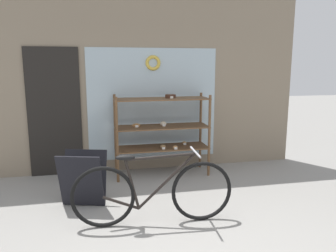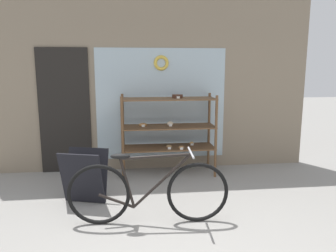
{
  "view_description": "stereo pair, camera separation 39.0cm",
  "coord_description": "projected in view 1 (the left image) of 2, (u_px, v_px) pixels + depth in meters",
  "views": [
    {
      "loc": [
        -0.73,
        -2.69,
        1.81
      ],
      "look_at": [
        0.14,
        1.37,
        1.04
      ],
      "focal_mm": 35.0,
      "sensor_mm": 36.0,
      "label": 1
    },
    {
      "loc": [
        -0.35,
        -2.75,
        1.81
      ],
      "look_at": [
        0.14,
        1.37,
        1.04
      ],
      "focal_mm": 35.0,
      "sensor_mm": 36.0,
      "label": 2
    }
  ],
  "objects": [
    {
      "name": "storefront_facade",
      "position": [
        139.0,
        69.0,
        5.54
      ],
      "size": [
        5.62,
        0.13,
        3.58
      ],
      "color": "gray",
      "rests_on": "ground_plane"
    },
    {
      "name": "bicycle",
      "position": [
        153.0,
        192.0,
        3.73
      ],
      "size": [
        1.85,
        0.46,
        0.85
      ],
      "rotation": [
        0.0,
        0.0,
        -0.06
      ],
      "color": "black",
      "rests_on": "ground_plane"
    },
    {
      "name": "sandwich_board",
      "position": [
        83.0,
        179.0,
        4.23
      ],
      "size": [
        0.64,
        0.52,
        0.71
      ],
      "rotation": [
        0.0,
        0.0,
        -0.28
      ],
      "color": "black",
      "rests_on": "ground_plane"
    },
    {
      "name": "display_case",
      "position": [
        162.0,
        126.0,
        5.39
      ],
      "size": [
        1.54,
        0.52,
        1.34
      ],
      "color": "brown",
      "rests_on": "ground_plane"
    }
  ]
}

